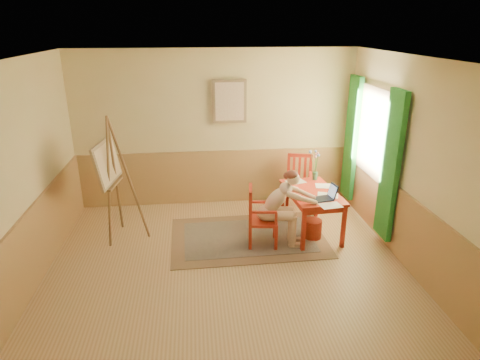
{
  "coord_description": "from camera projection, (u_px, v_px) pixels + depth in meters",
  "views": [
    {
      "loc": [
        -0.38,
        -5.08,
        3.18
      ],
      "look_at": [
        0.25,
        0.55,
        1.05
      ],
      "focal_mm": 31.29,
      "sensor_mm": 36.0,
      "label": 1
    }
  ],
  "objects": [
    {
      "name": "room",
      "position": [
        226.0,
        170.0,
        5.4
      ],
      "size": [
        5.04,
        4.54,
        2.84
      ],
      "color": "tan",
      "rests_on": "ground"
    },
    {
      "name": "wainscot",
      "position": [
        222.0,
        208.0,
        6.45
      ],
      "size": [
        5.0,
        4.5,
        1.0
      ],
      "color": "#AD8451",
      "rests_on": "room"
    },
    {
      "name": "window",
      "position": [
        371.0,
        145.0,
        6.69
      ],
      "size": [
        0.12,
        2.01,
        2.2
      ],
      "color": "white",
      "rests_on": "room"
    },
    {
      "name": "wall_portrait",
      "position": [
        229.0,
        101.0,
        7.3
      ],
      "size": [
        0.6,
        0.05,
        0.76
      ],
      "color": "#8D7453",
      "rests_on": "room"
    },
    {
      "name": "rug",
      "position": [
        248.0,
        237.0,
        6.61
      ],
      "size": [
        2.43,
        1.64,
        0.02
      ],
      "color": "#8C7251",
      "rests_on": "room"
    },
    {
      "name": "table",
      "position": [
        312.0,
        196.0,
        6.57
      ],
      "size": [
        0.81,
        1.25,
        0.72
      ],
      "color": "red",
      "rests_on": "room"
    },
    {
      "name": "chair_left",
      "position": [
        260.0,
        217.0,
        6.25
      ],
      "size": [
        0.48,
        0.46,
        0.93
      ],
      "color": "red",
      "rests_on": "room"
    },
    {
      "name": "chair_back",
      "position": [
        299.0,
        183.0,
        7.47
      ],
      "size": [
        0.54,
        0.55,
        1.0
      ],
      "color": "red",
      "rests_on": "room"
    },
    {
      "name": "figure",
      "position": [
        281.0,
        205.0,
        6.18
      ],
      "size": [
        0.91,
        0.44,
        1.2
      ],
      "color": "beige",
      "rests_on": "room"
    },
    {
      "name": "laptop",
      "position": [
        325.0,
        196.0,
        6.22
      ],
      "size": [
        0.4,
        0.28,
        0.22
      ],
      "color": "#1E2338",
      "rests_on": "table"
    },
    {
      "name": "papers",
      "position": [
        319.0,
        192.0,
        6.51
      ],
      "size": [
        0.78,
        1.28,
        0.0
      ],
      "color": "white",
      "rests_on": "table"
    },
    {
      "name": "vase",
      "position": [
        315.0,
        166.0,
        6.94
      ],
      "size": [
        0.18,
        0.27,
        0.51
      ],
      "color": "#3F724C",
      "rests_on": "table"
    },
    {
      "name": "wastebasket",
      "position": [
        312.0,
        229.0,
        6.56
      ],
      "size": [
        0.37,
        0.37,
        0.31
      ],
      "primitive_type": "cylinder",
      "rotation": [
        0.0,
        0.0,
        -0.38
      ],
      "color": "#A23723",
      "rests_on": "room"
    },
    {
      "name": "easel",
      "position": [
        110.0,
        168.0,
        6.26
      ],
      "size": [
        0.7,
        0.87,
        1.94
      ],
      "color": "brown",
      "rests_on": "room"
    }
  ]
}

